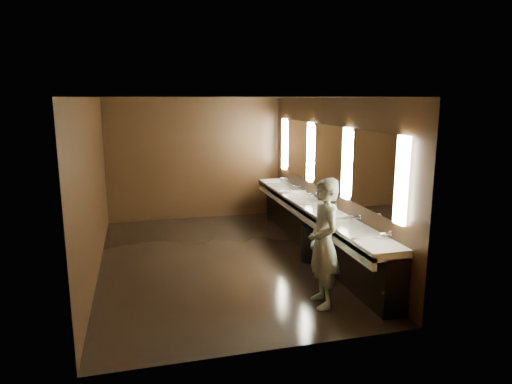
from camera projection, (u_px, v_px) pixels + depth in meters
floor at (219, 260)px, 7.97m from camera, size 6.00×6.00×0.00m
ceiling at (216, 97)px, 7.40m from camera, size 4.00×6.00×0.02m
wall_back at (195, 159)px, 10.53m from camera, size 4.00×0.02×2.80m
wall_front at (267, 231)px, 4.85m from camera, size 4.00×0.02×2.80m
wall_left at (93, 188)px, 7.19m from camera, size 0.02×6.00×2.80m
wall_right at (328, 177)px, 8.18m from camera, size 0.02×6.00×2.80m
sink_counter at (316, 226)px, 8.32m from camera, size 0.55×5.40×1.01m
mirror_band at (327, 157)px, 8.11m from camera, size 0.06×5.03×1.15m
person at (324, 243)px, 6.10m from camera, size 0.45×0.66×1.77m
trash_bin at (312, 243)px, 7.91m from camera, size 0.45×0.45×0.62m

